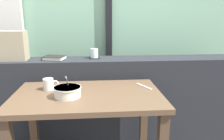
# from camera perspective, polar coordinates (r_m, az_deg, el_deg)

# --- Properties ---
(outdoor_backdrop) EXTENTS (4.80, 0.08, 2.80)m
(outdoor_backdrop) POSITION_cam_1_polar(r_m,az_deg,el_deg) (2.58, -4.73, 17.62)
(outdoor_backdrop) COLOR #84B293
(outdoor_backdrop) RESTS_ON ground
(window_divider_post) EXTENTS (0.07, 0.05, 2.60)m
(window_divider_post) POSITION_cam_1_polar(r_m,az_deg,el_deg) (2.51, -0.86, 15.48)
(window_divider_post) COLOR black
(window_divider_post) RESTS_ON ground
(dark_console_ledge) EXTENTS (2.80, 0.29, 0.85)m
(dark_console_ledge) POSITION_cam_1_polar(r_m,az_deg,el_deg) (2.15, -4.18, -8.22)
(dark_console_ledge) COLOR #23262B
(dark_console_ledge) RESTS_ON ground
(breakfast_table) EXTENTS (1.04, 0.62, 0.71)m
(breakfast_table) POSITION_cam_1_polar(r_m,az_deg,el_deg) (1.60, -6.23, -10.27)
(breakfast_table) COLOR brown
(breakfast_table) RESTS_ON ground
(coaster_square) EXTENTS (0.10, 0.10, 0.00)m
(coaster_square) POSITION_cam_1_polar(r_m,az_deg,el_deg) (2.05, -4.62, 3.15)
(coaster_square) COLOR black
(coaster_square) RESTS_ON dark_console_ledge
(juice_glass) EXTENTS (0.07, 0.07, 0.09)m
(juice_glass) POSITION_cam_1_polar(r_m,az_deg,el_deg) (2.05, -4.64, 4.27)
(juice_glass) COLOR white
(juice_glass) RESTS_ON coaster_square
(closed_book) EXTENTS (0.21, 0.18, 0.03)m
(closed_book) POSITION_cam_1_polar(r_m,az_deg,el_deg) (2.05, -14.84, 3.09)
(closed_book) COLOR black
(closed_book) RESTS_ON dark_console_ledge
(throw_pillow) EXTENTS (0.32, 0.15, 0.26)m
(throw_pillow) POSITION_cam_1_polar(r_m,az_deg,el_deg) (2.15, -25.53, 5.74)
(throw_pillow) COLOR tan
(throw_pillow) RESTS_ON dark_console_ledge
(soup_bowl) EXTENTS (0.19, 0.19, 0.15)m
(soup_bowl) POSITION_cam_1_polar(r_m,az_deg,el_deg) (1.51, -11.56, -5.57)
(soup_bowl) COLOR silver
(soup_bowl) RESTS_ON breakfast_table
(fork_utensil) EXTENTS (0.09, 0.16, 0.01)m
(fork_utensil) POSITION_cam_1_polar(r_m,az_deg,el_deg) (1.71, 8.30, -4.23)
(fork_utensil) COLOR silver
(fork_utensil) RESTS_ON breakfast_table
(ceramic_mug) EXTENTS (0.11, 0.08, 0.08)m
(ceramic_mug) POSITION_cam_1_polar(r_m,az_deg,el_deg) (1.68, -16.19, -3.57)
(ceramic_mug) COLOR silver
(ceramic_mug) RESTS_ON breakfast_table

